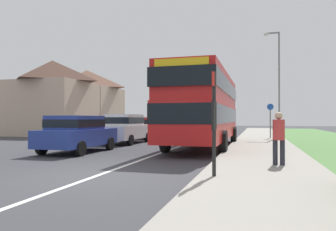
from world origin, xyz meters
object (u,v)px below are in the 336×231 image
at_px(parked_car_blue, 77,132).
at_px(cycle_route_sign, 270,119).
at_px(parked_car_red, 153,127).
at_px(pedestrian_at_stop, 279,136).
at_px(bus_stop_sign, 214,116).
at_px(double_decker_bus, 204,106).
at_px(parked_car_white, 126,128).
at_px(street_lamp_mid, 278,78).

distance_m(parked_car_blue, cycle_route_sign, 13.82).
height_order(parked_car_red, pedestrian_at_stop, pedestrian_at_stop).
height_order(parked_car_blue, bus_stop_sign, bus_stop_sign).
xyz_separation_m(double_decker_bus, parked_car_white, (-4.90, 1.23, -1.20)).
bearing_deg(parked_car_red, parked_car_blue, -90.25).
bearing_deg(bus_stop_sign, double_decker_bus, 100.78).
bearing_deg(bus_stop_sign, street_lamp_mid, 81.89).
xyz_separation_m(pedestrian_at_stop, street_lamp_mid, (0.87, 14.93, 3.54)).
xyz_separation_m(parked_car_red, bus_stop_sign, (6.52, -14.92, 0.67)).
relative_size(parked_car_white, street_lamp_mid, 0.56).
bearing_deg(parked_car_white, pedestrian_at_stop, -42.87).
bearing_deg(pedestrian_at_stop, parked_car_white, 137.13).
bearing_deg(cycle_route_sign, parked_car_red, -175.36).
bearing_deg(cycle_route_sign, bus_stop_sign, -96.79).
bearing_deg(parked_car_white, parked_car_red, 89.92).
relative_size(parked_car_blue, parked_car_red, 0.97).
height_order(parked_car_red, street_lamp_mid, street_lamp_mid).
bearing_deg(street_lamp_mid, cycle_route_sign, -110.22).
bearing_deg(double_decker_bus, parked_car_blue, -141.52).
distance_m(double_decker_bus, parked_car_white, 5.19).
relative_size(pedestrian_at_stop, street_lamp_mid, 0.21).
height_order(double_decker_bus, cycle_route_sign, double_decker_bus).
height_order(parked_car_red, cycle_route_sign, cycle_route_sign).
height_order(pedestrian_at_stop, street_lamp_mid, street_lamp_mid).
xyz_separation_m(parked_car_blue, parked_car_white, (0.04, 5.16, 0.06)).
xyz_separation_m(double_decker_bus, parked_car_blue, (-4.94, -3.92, -1.26)).
relative_size(parked_car_red, pedestrian_at_stop, 2.53).
height_order(parked_car_blue, street_lamp_mid, street_lamp_mid).
distance_m(parked_car_white, parked_car_red, 5.10).
distance_m(parked_car_blue, parked_car_red, 10.26).
height_order(double_decker_bus, parked_car_red, double_decker_bus).
bearing_deg(street_lamp_mid, parked_car_red, -165.66).
bearing_deg(pedestrian_at_stop, bus_stop_sign, -124.72).
xyz_separation_m(double_decker_bus, bus_stop_sign, (1.63, -8.59, -0.60)).
height_order(parked_car_blue, pedestrian_at_stop, pedestrian_at_stop).
bearing_deg(parked_car_white, parked_car_blue, -90.43).
bearing_deg(parked_car_blue, parked_car_white, 89.57).
distance_m(parked_car_blue, bus_stop_sign, 8.08).
xyz_separation_m(parked_car_white, cycle_route_sign, (8.39, 5.78, 0.49)).
bearing_deg(parked_car_red, cycle_route_sign, 4.64).
distance_m(parked_car_white, street_lamp_mid, 12.17).
bearing_deg(parked_car_white, double_decker_bus, -14.14).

